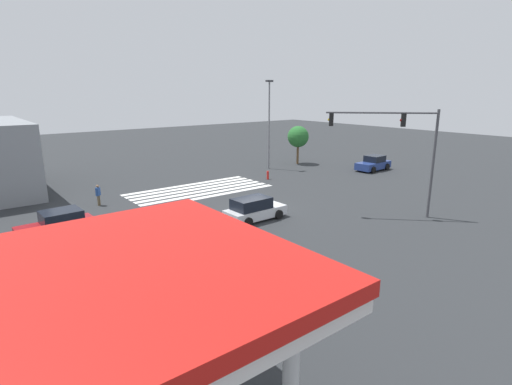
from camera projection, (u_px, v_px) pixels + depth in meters
The scene contains 12 objects.
ground_plane at pixel (256, 211), 28.87m from camera, with size 134.38×134.38×0.00m, color #2B2D30.
crosswalk_markings at pixel (200, 190), 34.97m from camera, with size 12.26×5.35×0.01m.
traffic_signal_mast at pixel (403, 141), 26.44m from camera, with size 5.21×5.21×7.30m.
car_0 at pixel (123, 252), 19.70m from camera, with size 4.34×2.18×1.58m.
car_1 at pixel (373, 164), 43.52m from camera, with size 4.43×2.23×1.62m.
car_2 at pixel (58, 226), 23.39m from camera, with size 4.33×2.36×1.66m.
car_3 at pixel (254, 209), 26.78m from camera, with size 4.25×2.06×1.56m.
gas_station_canopy at pixel (119, 291), 8.44m from camera, with size 7.57×7.57×4.93m.
pedestrian at pixel (98, 194), 30.09m from camera, with size 0.41×0.41×1.61m.
street_light_pole_a at pixel (269, 118), 43.17m from camera, with size 0.80×0.36×9.55m.
tree_corner_a at pixel (298, 137), 46.83m from camera, with size 2.49×2.49×4.47m.
fire_hydrant at pixel (268, 175), 39.11m from camera, with size 0.22×0.22×0.86m.
Camera 1 is at (17.07, 21.73, 8.47)m, focal length 28.00 mm.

